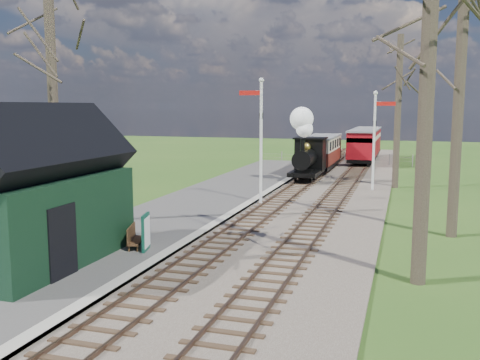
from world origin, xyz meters
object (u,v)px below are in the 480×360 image
object	(u,v)px
locomotive	(307,149)
bench	(134,237)
coach	(321,151)
red_carriage_a	(362,146)
semaphore_far	(376,133)
red_carriage_b	(367,142)
person	(79,240)
station_shed	(38,195)
sign_board	(146,232)
semaphore_near	(260,132)

from	to	relation	value
locomotive	bench	world-z (taller)	locomotive
coach	red_carriage_a	size ratio (longest dim) A/B	1.34
semaphore_far	red_carriage_a	bearing A→B (deg)	97.16
semaphore_far	bench	xyz separation A→B (m)	(-6.89, -15.56, -2.81)
red_carriage_a	red_carriage_b	size ratio (longest dim) A/B	1.00
person	station_shed	bearing A→B (deg)	117.72
sign_board	semaphore_far	bearing A→B (deg)	68.21
person	red_carriage_a	bearing A→B (deg)	1.87
locomotive	sign_board	bearing A→B (deg)	-95.92
coach	red_carriage_b	size ratio (longest dim) A/B	1.34
semaphore_far	sign_board	size ratio (longest dim) A/B	4.77
locomotive	red_carriage_a	world-z (taller)	locomotive
station_shed	sign_board	world-z (taller)	station_shed
locomotive	bench	distance (m)	18.57
semaphore_far	locomotive	xyz separation A→B (m)	(-4.39, 2.77, -1.22)
semaphore_far	coach	distance (m)	10.02
bench	semaphore_far	bearing A→B (deg)	66.11
station_shed	coach	xyz separation A→B (m)	(4.30, 26.84, -0.71)
semaphore_far	bench	world-z (taller)	semaphore_far
locomotive	semaphore_far	bearing A→B (deg)	-32.26
red_carriage_b	station_shed	bearing A→B (deg)	-100.39
bench	locomotive	bearing A→B (deg)	82.22
station_shed	coach	world-z (taller)	station_shed
semaphore_far	red_carriage_b	distance (m)	19.78
locomotive	sign_board	world-z (taller)	locomotive
semaphore_near	red_carriage_b	size ratio (longest dim) A/B	1.13
coach	bench	xyz separation A→B (m)	(-2.52, -24.39, -1.02)
station_shed	locomotive	size ratio (longest dim) A/B	1.36
red_carriage_b	sign_board	size ratio (longest dim) A/B	4.60
red_carriage_b	person	world-z (taller)	red_carriage_b
station_shed	red_carriage_b	world-z (taller)	station_shed
station_shed	semaphore_near	world-z (taller)	semaphore_near
semaphore_near	sign_board	world-z (taller)	semaphore_near
red_carriage_b	sign_board	bearing A→B (deg)	-97.30
semaphore_near	coach	world-z (taller)	semaphore_near
coach	red_carriage_a	distance (m)	5.89
semaphore_far	person	size ratio (longest dim) A/B	3.98
semaphore_near	locomotive	xyz separation A→B (m)	(0.76, 8.77, -1.49)
coach	person	distance (m)	26.72
semaphore_far	red_carriage_a	distance (m)	14.34
sign_board	person	world-z (taller)	person
sign_board	bench	distance (m)	0.67
semaphore_near	bench	world-z (taller)	semaphore_near
sign_board	bench	size ratio (longest dim) A/B	0.90
locomotive	person	distance (m)	20.73
station_shed	bench	size ratio (longest dim) A/B	4.74
coach	red_carriage_a	xyz separation A→B (m)	(2.60, 5.29, 0.04)
bench	coach	bearing A→B (deg)	84.11
locomotive	sign_board	size ratio (longest dim) A/B	3.86
semaphore_near	semaphore_far	world-z (taller)	semaphore_near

